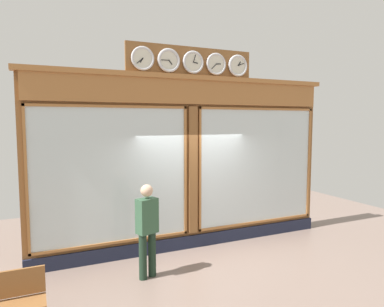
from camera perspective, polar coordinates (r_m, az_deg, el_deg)
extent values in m
cube|color=brown|center=(7.68, -0.46, -1.85)|extent=(6.77, 0.30, 3.67)
cube|color=#191E33|center=(7.92, 0.06, -14.24)|extent=(6.77, 0.08, 0.28)
cube|color=#A56936|center=(7.47, 0.13, 10.07)|extent=(6.64, 0.08, 0.51)
cube|color=#A56936|center=(7.52, 0.06, 12.38)|extent=(6.91, 0.20, 0.10)
cube|color=silver|center=(8.40, 10.78, -2.06)|extent=(3.04, 0.02, 2.66)
cube|color=#A56936|center=(8.32, 11.03, 7.21)|extent=(3.14, 0.04, 0.05)
cube|color=#A56936|center=(8.66, 10.70, -10.99)|extent=(3.14, 0.04, 0.05)
cube|color=#A56936|center=(9.35, 18.61, -1.49)|extent=(0.05, 0.04, 2.76)
cube|color=#A56936|center=(7.60, 1.31, -2.73)|extent=(0.05, 0.04, 2.76)
cube|color=silver|center=(7.02, -12.85, -3.54)|extent=(3.04, 0.02, 2.66)
cube|color=#A56936|center=(6.92, -13.05, 7.57)|extent=(3.14, 0.04, 0.05)
cube|color=#A56936|center=(7.33, -12.59, -14.07)|extent=(3.14, 0.04, 0.05)
cube|color=#A56936|center=(6.86, -25.57, -4.13)|extent=(0.05, 0.04, 2.76)
cube|color=#A56936|center=(7.46, -1.11, -2.89)|extent=(0.05, 0.04, 2.76)
cube|color=brown|center=(7.53, 0.09, -2.80)|extent=(0.20, 0.10, 2.76)
cube|color=brown|center=(7.60, -0.06, 14.67)|extent=(2.85, 0.06, 0.66)
cylinder|color=silver|center=(8.05, 7.53, 14.11)|extent=(0.39, 0.02, 0.39)
torus|color=silver|center=(8.04, 7.55, 14.11)|extent=(0.48, 0.06, 0.48)
cube|color=black|center=(8.06, 7.79, 14.40)|extent=(0.08, 0.01, 0.10)
cube|color=black|center=(8.08, 8.07, 14.28)|extent=(0.16, 0.01, 0.07)
sphere|color=black|center=(8.03, 7.60, 14.12)|extent=(0.02, 0.02, 0.02)
cylinder|color=silver|center=(7.77, 3.99, 14.45)|extent=(0.39, 0.02, 0.39)
torus|color=silver|center=(7.77, 4.01, 14.46)|extent=(0.47, 0.05, 0.47)
cube|color=black|center=(7.79, 4.40, 14.45)|extent=(0.11, 0.01, 0.02)
cube|color=black|center=(7.72, 3.65, 14.08)|extent=(0.13, 0.01, 0.12)
sphere|color=black|center=(7.76, 4.06, 14.47)|extent=(0.02, 0.02, 0.02)
cylinder|color=silver|center=(7.53, 0.20, 14.76)|extent=(0.39, 0.02, 0.39)
torus|color=silver|center=(7.53, 0.21, 14.76)|extent=(0.48, 0.06, 0.48)
cube|color=black|center=(7.54, 0.61, 14.68)|extent=(0.11, 0.01, 0.04)
cube|color=black|center=(7.54, 0.42, 15.35)|extent=(0.06, 0.01, 0.16)
sphere|color=black|center=(7.52, 0.25, 14.78)|extent=(0.02, 0.02, 0.02)
cylinder|color=silver|center=(7.32, -3.84, 15.02)|extent=(0.39, 0.02, 0.39)
torus|color=silver|center=(7.32, -3.83, 15.02)|extent=(0.49, 0.06, 0.49)
cube|color=black|center=(7.32, -3.54, 14.71)|extent=(0.08, 0.01, 0.09)
cube|color=black|center=(7.28, -4.43, 15.06)|extent=(0.16, 0.01, 0.02)
sphere|color=black|center=(7.31, -3.79, 15.04)|extent=(0.02, 0.02, 0.02)
cylinder|color=silver|center=(7.15, -8.11, 15.22)|extent=(0.39, 0.02, 0.39)
torus|color=silver|center=(7.15, -8.10, 15.22)|extent=(0.48, 0.05, 0.48)
cube|color=black|center=(7.12, -8.30, 14.90)|extent=(0.07, 0.01, 0.10)
cube|color=black|center=(7.11, -8.57, 14.83)|extent=(0.13, 0.01, 0.12)
sphere|color=black|center=(7.13, -8.07, 15.24)|extent=(0.02, 0.02, 0.02)
cylinder|color=#1C2F21|center=(6.44, -8.08, -16.44)|extent=(0.14, 0.14, 0.82)
cylinder|color=#1C2F21|center=(6.55, -6.58, -16.05)|extent=(0.14, 0.14, 0.82)
cube|color=#33563D|center=(6.27, -7.40, -10.11)|extent=(0.41, 0.32, 0.62)
sphere|color=tan|center=(6.16, -7.45, -6.07)|extent=(0.22, 0.22, 0.22)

